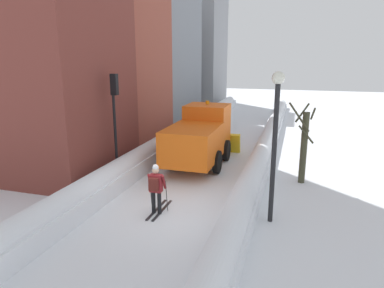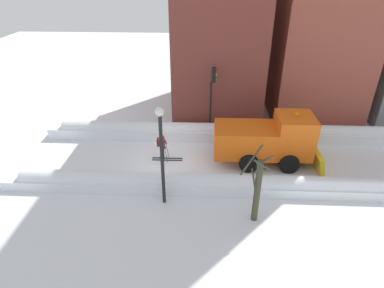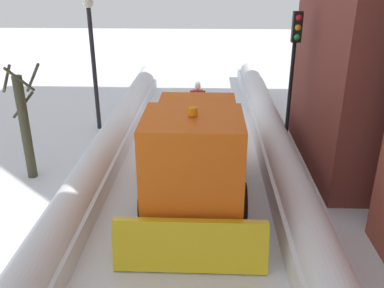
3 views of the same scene
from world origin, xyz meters
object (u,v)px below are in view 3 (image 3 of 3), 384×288
at_px(plow_truck, 195,151).
at_px(street_lamp, 92,48).
at_px(traffic_light_pole, 294,59).
at_px(bare_tree_near, 25,124).
at_px(skier, 198,101).

height_order(plow_truck, street_lamp, street_lamp).
relative_size(plow_truck, traffic_light_pole, 1.28).
bearing_deg(plow_truck, traffic_light_pole, -133.17).
height_order(plow_truck, bare_tree_near, bare_tree_near).
relative_size(street_lamp, bare_tree_near, 1.41).
bearing_deg(skier, plow_truck, 90.79).
relative_size(skier, bare_tree_near, 0.52).
relative_size(plow_truck, street_lamp, 1.21).
distance_m(skier, bare_tree_near, 6.85).
distance_m(street_lamp, bare_tree_near, 4.55).
bearing_deg(traffic_light_pole, bare_tree_near, 13.38).
height_order(street_lamp, bare_tree_near, street_lamp).
relative_size(skier, traffic_light_pole, 0.39).
distance_m(skier, traffic_light_pole, 4.76).
height_order(plow_truck, traffic_light_pole, traffic_light_pole).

